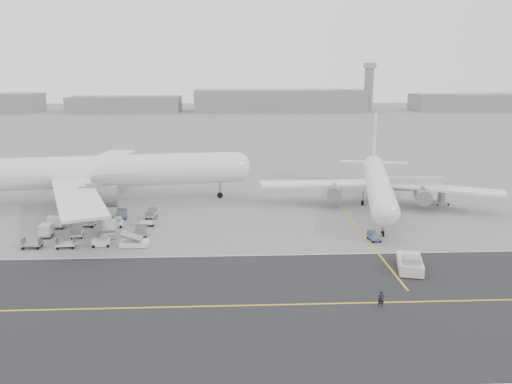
{
  "coord_description": "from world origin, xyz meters",
  "views": [
    {
      "loc": [
        8.82,
        -70.17,
        26.08
      ],
      "look_at": [
        12.72,
        12.0,
        6.03
      ],
      "focal_mm": 35.0,
      "sensor_mm": 36.0,
      "label": 1
    }
  ],
  "objects_px": {
    "airliner_a": "(90,172)",
    "pushback_tug": "(410,264)",
    "airliner_b": "(378,183)",
    "ground_crew_a": "(381,299)",
    "control_tower": "(369,86)",
    "jet_bridge": "(410,185)"
  },
  "relations": [
    {
      "from": "airliner_a",
      "to": "pushback_tug",
      "type": "height_order",
      "value": "airliner_a"
    },
    {
      "from": "airliner_b",
      "to": "ground_crew_a",
      "type": "height_order",
      "value": "airliner_b"
    },
    {
      "from": "airliner_b",
      "to": "pushback_tug",
      "type": "relative_size",
      "value": 5.5
    },
    {
      "from": "control_tower",
      "to": "airliner_a",
      "type": "relative_size",
      "value": 0.48
    },
    {
      "from": "airliner_b",
      "to": "pushback_tug",
      "type": "height_order",
      "value": "airliner_b"
    },
    {
      "from": "pushback_tug",
      "to": "jet_bridge",
      "type": "relative_size",
      "value": 0.54
    },
    {
      "from": "control_tower",
      "to": "ground_crew_a",
      "type": "distance_m",
      "value": 294.13
    },
    {
      "from": "airliner_a",
      "to": "ground_crew_a",
      "type": "bearing_deg",
      "value": -143.95
    },
    {
      "from": "airliner_b",
      "to": "ground_crew_a",
      "type": "distance_m",
      "value": 44.7
    },
    {
      "from": "airliner_b",
      "to": "pushback_tug",
      "type": "distance_m",
      "value": 33.12
    },
    {
      "from": "pushback_tug",
      "to": "jet_bridge",
      "type": "distance_m",
      "value": 35.5
    },
    {
      "from": "pushback_tug",
      "to": "ground_crew_a",
      "type": "height_order",
      "value": "pushback_tug"
    },
    {
      "from": "airliner_b",
      "to": "pushback_tug",
      "type": "bearing_deg",
      "value": -85.35
    },
    {
      "from": "airliner_b",
      "to": "jet_bridge",
      "type": "bearing_deg",
      "value": 20.68
    },
    {
      "from": "control_tower",
      "to": "ground_crew_a",
      "type": "height_order",
      "value": "control_tower"
    },
    {
      "from": "airliner_a",
      "to": "jet_bridge",
      "type": "distance_m",
      "value": 63.71
    },
    {
      "from": "jet_bridge",
      "to": "pushback_tug",
      "type": "bearing_deg",
      "value": -105.63
    },
    {
      "from": "control_tower",
      "to": "pushback_tug",
      "type": "distance_m",
      "value": 282.35
    },
    {
      "from": "airliner_a",
      "to": "pushback_tug",
      "type": "distance_m",
      "value": 64.25
    },
    {
      "from": "airliner_a",
      "to": "airliner_b",
      "type": "bearing_deg",
      "value": -102.08
    },
    {
      "from": "airliner_a",
      "to": "jet_bridge",
      "type": "height_order",
      "value": "airliner_a"
    },
    {
      "from": "airliner_a",
      "to": "ground_crew_a",
      "type": "distance_m",
      "value": 65.8
    }
  ]
}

